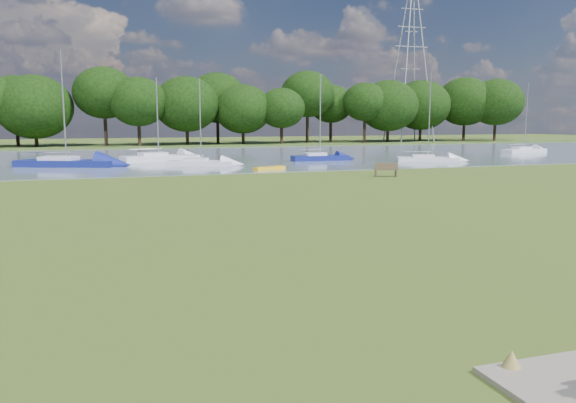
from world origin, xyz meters
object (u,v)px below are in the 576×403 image
object	(u,v)px
riverbank_bench	(386,170)
sailboat_6	(427,157)
kayak	(270,168)
sailboat_4	(524,149)
pylon	(411,43)
sailboat_5	(158,156)
sailboat_2	(319,156)
sailboat_3	(200,161)
sailboat_1	(65,161)

from	to	relation	value
riverbank_bench	sailboat_6	size ratio (longest dim) A/B	0.21
kayak	sailboat_4	world-z (taller)	sailboat_4
pylon	sailboat_4	bearing A→B (deg)	-95.17
sailboat_5	pylon	bearing A→B (deg)	16.77
riverbank_bench	sailboat_4	bearing A→B (deg)	54.18
pylon	sailboat_2	xyz separation A→B (m)	(-31.68, -37.44, -16.82)
sailboat_3	sailboat_5	bearing A→B (deg)	138.22
sailboat_6	pylon	bearing A→B (deg)	85.45
sailboat_4	sailboat_6	bearing A→B (deg)	-164.35
riverbank_bench	sailboat_3	world-z (taller)	sailboat_3
sailboat_2	sailboat_5	xyz separation A→B (m)	(-15.40, 4.56, 0.01)
pylon	sailboat_2	bearing A→B (deg)	-130.24
sailboat_3	sailboat_6	world-z (taller)	sailboat_6
pylon	sailboat_6	size ratio (longest dim) A/B	3.21
kayak	sailboat_1	size ratio (longest dim) A/B	0.28
kayak	pylon	xyz separation A→B (m)	(39.34, 45.96, 17.17)
sailboat_3	sailboat_4	distance (m)	41.52
sailboat_2	sailboat_6	world-z (taller)	sailboat_6
sailboat_1	sailboat_5	xyz separation A→B (m)	(8.31, 4.18, -0.02)
sailboat_6	kayak	bearing A→B (deg)	-143.57
sailboat_2	sailboat_6	bearing A→B (deg)	-24.65
kayak	sailboat_3	xyz separation A→B (m)	(-4.63, 6.23, 0.26)
riverbank_bench	sailboat_2	xyz separation A→B (m)	(0.98, 15.96, 0.02)
kayak	pylon	size ratio (longest dim) A/B	0.10
riverbank_bench	sailboat_5	xyz separation A→B (m)	(-14.41, 20.52, 0.02)
sailboat_1	sailboat_6	world-z (taller)	sailboat_1
riverbank_bench	sailboat_3	bearing A→B (deg)	149.31
riverbank_bench	sailboat_5	distance (m)	25.08
sailboat_1	riverbank_bench	bearing A→B (deg)	-13.46
sailboat_3	pylon	bearing A→B (deg)	65.88
sailboat_1	pylon	bearing A→B (deg)	56.03
riverbank_bench	pylon	xyz separation A→B (m)	(32.67, 53.39, 16.83)
kayak	sailboat_5	bearing A→B (deg)	100.21
pylon	riverbank_bench	bearing A→B (deg)	-121.46
sailboat_1	sailboat_2	distance (m)	23.71
sailboat_3	sailboat_6	size ratio (longest dim) A/B	0.89
sailboat_1	sailboat_3	bearing A→B (deg)	9.09
sailboat_4	riverbank_bench	bearing A→B (deg)	-154.85
sailboat_6	riverbank_bench	bearing A→B (deg)	-109.37
riverbank_bench	sailboat_2	bearing A→B (deg)	106.20
sailboat_6	sailboat_4	bearing A→B (deg)	48.21
sailboat_2	sailboat_6	distance (m)	10.57
sailboat_6	sailboat_5	bearing A→B (deg)	-176.68
sailboat_5	kayak	bearing A→B (deg)	-77.53
sailboat_5	sailboat_3	bearing A→B (deg)	-83.72
kayak	sailboat_6	bearing A→B (deg)	-7.24
sailboat_4	sailboat_1	bearing A→B (deg)	175.09
pylon	sailboat_4	distance (m)	37.20
sailboat_2	sailboat_5	bearing A→B (deg)	163.98
sailboat_2	sailboat_3	distance (m)	12.50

